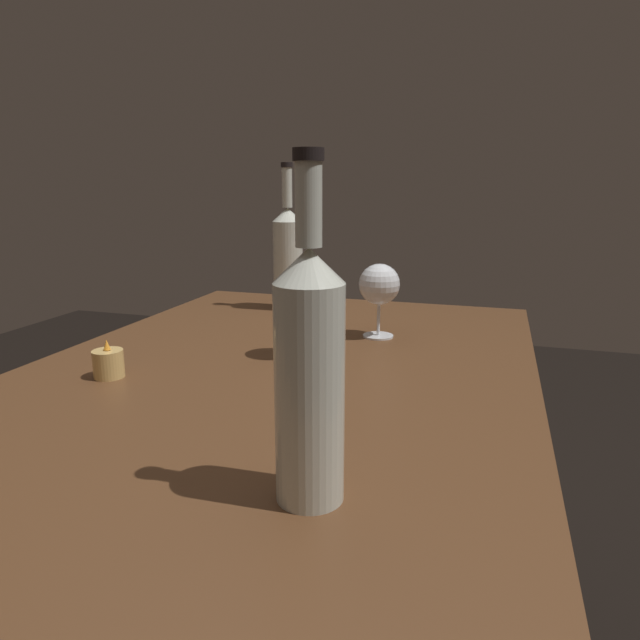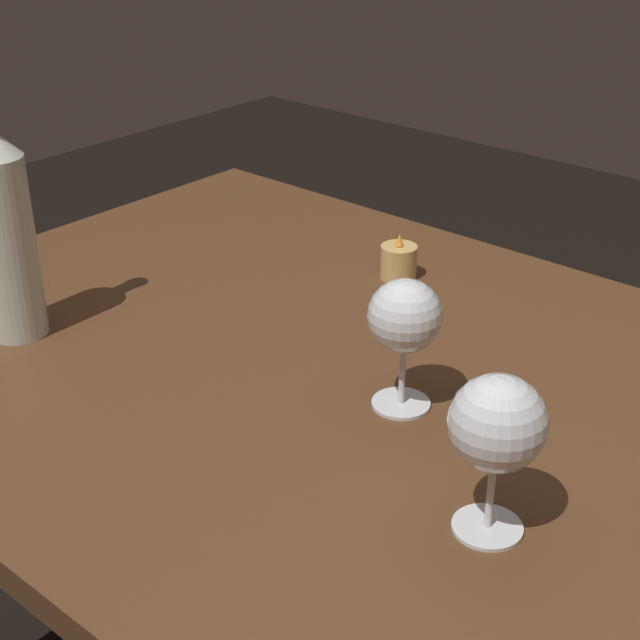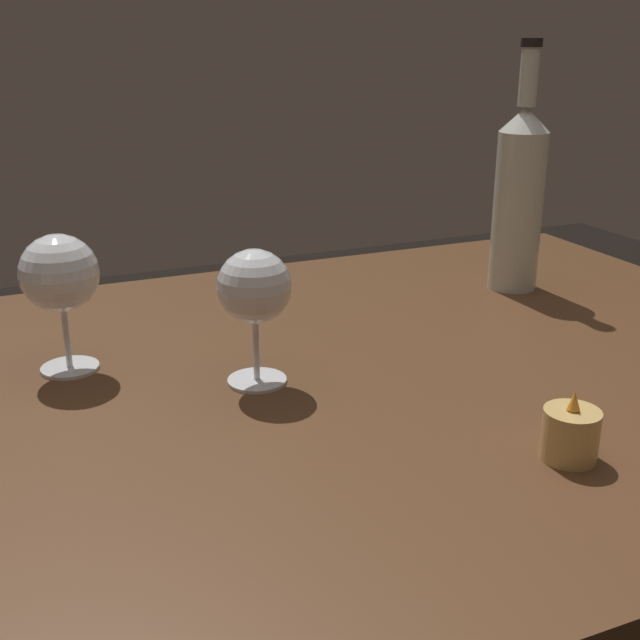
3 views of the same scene
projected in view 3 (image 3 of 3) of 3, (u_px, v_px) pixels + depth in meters
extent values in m
cube|color=#56351E|center=(331.00, 389.00, 0.92)|extent=(1.30, 0.90, 0.04)
cylinder|color=#412816|center=(519.00, 435.00, 1.59)|extent=(0.06, 0.06, 0.70)
cylinder|color=white|center=(70.00, 368.00, 0.93)|extent=(0.07, 0.07, 0.00)
cylinder|color=white|center=(66.00, 335.00, 0.91)|extent=(0.01, 0.01, 0.08)
sphere|color=white|center=(59.00, 273.00, 0.89)|extent=(0.09, 0.09, 0.09)
cylinder|color=maroon|center=(60.00, 279.00, 0.89)|extent=(0.07, 0.07, 0.02)
cylinder|color=white|center=(257.00, 380.00, 0.89)|extent=(0.07, 0.07, 0.00)
cylinder|color=white|center=(256.00, 348.00, 0.88)|extent=(0.01, 0.01, 0.07)
sphere|color=white|center=(254.00, 286.00, 0.86)|extent=(0.08, 0.08, 0.08)
cylinder|color=maroon|center=(254.00, 292.00, 0.86)|extent=(0.06, 0.06, 0.02)
cylinder|color=silver|center=(517.00, 212.00, 1.18)|extent=(0.07, 0.07, 0.23)
cone|color=silver|center=(525.00, 119.00, 1.14)|extent=(0.07, 0.07, 0.03)
cylinder|color=silver|center=(529.00, 77.00, 1.12)|extent=(0.03, 0.03, 0.08)
cylinder|color=black|center=(532.00, 42.00, 1.10)|extent=(0.03, 0.03, 0.01)
cylinder|color=#DBB266|center=(570.00, 435.00, 0.73)|extent=(0.05, 0.05, 0.05)
cylinder|color=white|center=(569.00, 440.00, 0.73)|extent=(0.04, 0.04, 0.03)
cone|color=#F99E2D|center=(574.00, 401.00, 0.72)|extent=(0.01, 0.01, 0.02)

